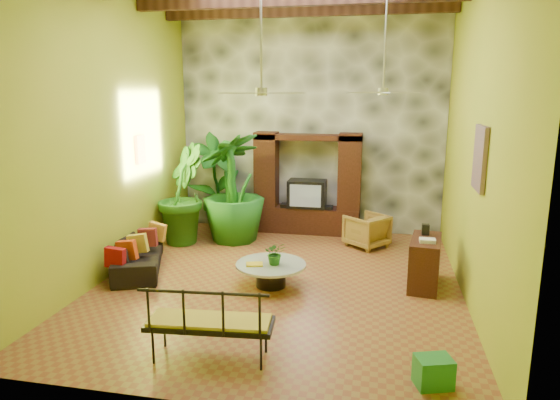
% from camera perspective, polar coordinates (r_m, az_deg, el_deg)
% --- Properties ---
extents(ground, '(7.00, 7.00, 0.00)m').
position_cam_1_polar(ground, '(8.68, -0.03, -9.36)').
color(ground, brown).
rests_on(ground, ground).
extents(back_wall, '(6.00, 0.02, 5.00)m').
position_cam_1_polar(back_wall, '(11.53, 3.49, 8.84)').
color(back_wall, '#9CB228').
rests_on(back_wall, ground).
extents(left_wall, '(0.02, 7.00, 5.00)m').
position_cam_1_polar(left_wall, '(9.17, -18.89, 7.27)').
color(left_wall, '#9CB228').
rests_on(left_wall, ground).
extents(right_wall, '(0.02, 7.00, 5.00)m').
position_cam_1_polar(right_wall, '(8.05, 21.54, 6.43)').
color(right_wall, '#9CB228').
rests_on(right_wall, ground).
extents(stone_accent_wall, '(5.98, 0.10, 4.98)m').
position_cam_1_polar(stone_accent_wall, '(11.47, 3.44, 8.82)').
color(stone_accent_wall, '#373A3F').
rests_on(stone_accent_wall, ground).
extents(entertainment_center, '(2.40, 0.55, 2.30)m').
position_cam_1_polar(entertainment_center, '(11.37, 3.13, 0.99)').
color(entertainment_center, black).
rests_on(entertainment_center, ground).
extents(ceiling_fan_front, '(1.28, 1.28, 1.86)m').
position_cam_1_polar(ceiling_fan_front, '(7.71, -2.14, 13.77)').
color(ceiling_fan_front, '#ABABB0').
rests_on(ceiling_fan_front, ceiling).
extents(ceiling_fan_back, '(1.28, 1.28, 1.86)m').
position_cam_1_polar(ceiling_fan_back, '(9.09, 11.75, 13.33)').
color(ceiling_fan_back, '#ABABB0').
rests_on(ceiling_fan_back, ceiling).
extents(wall_art_mask, '(0.06, 0.32, 0.55)m').
position_cam_1_polar(wall_art_mask, '(10.06, -15.68, 5.58)').
color(wall_art_mask, gold).
rests_on(wall_art_mask, left_wall).
extents(wall_art_painting, '(0.06, 0.70, 0.90)m').
position_cam_1_polar(wall_art_painting, '(7.47, 21.88, 4.46)').
color(wall_art_painting, '#285195').
rests_on(wall_art_painting, right_wall).
extents(sofa, '(1.42, 2.09, 0.57)m').
position_cam_1_polar(sofa, '(9.51, -15.86, -6.04)').
color(sofa, black).
rests_on(sofa, ground).
extents(wicker_armchair, '(1.06, 1.06, 0.69)m').
position_cam_1_polar(wicker_armchair, '(10.62, 9.87, -3.45)').
color(wicker_armchair, brown).
rests_on(wicker_armchair, ground).
extents(tall_plant_a, '(1.44, 1.38, 2.27)m').
position_cam_1_polar(tall_plant_a, '(11.77, -7.37, 2.13)').
color(tall_plant_a, '#195F1B').
rests_on(tall_plant_a, ground).
extents(tall_plant_b, '(1.19, 1.36, 2.12)m').
position_cam_1_polar(tall_plant_b, '(10.83, -11.25, 0.69)').
color(tall_plant_b, '#215A17').
rests_on(tall_plant_b, ground).
extents(tall_plant_c, '(1.76, 1.76, 2.36)m').
position_cam_1_polar(tall_plant_c, '(10.74, -5.33, 1.42)').
color(tall_plant_c, '#1D671B').
rests_on(tall_plant_c, ground).
extents(coffee_table, '(1.17, 1.17, 0.40)m').
position_cam_1_polar(coffee_table, '(8.42, -1.05, -8.18)').
color(coffee_table, black).
rests_on(coffee_table, ground).
extents(centerpiece_plant, '(0.42, 0.39, 0.39)m').
position_cam_1_polar(centerpiece_plant, '(8.27, -0.55, -6.08)').
color(centerpiece_plant, '#1D5516').
rests_on(centerpiece_plant, coffee_table).
extents(yellow_tray, '(0.32, 0.26, 0.03)m').
position_cam_1_polar(yellow_tray, '(8.30, -2.94, -7.35)').
color(yellow_tray, yellow).
rests_on(yellow_tray, coffee_table).
extents(iron_bench, '(1.58, 0.69, 0.57)m').
position_cam_1_polar(iron_bench, '(6.19, -8.26, -13.42)').
color(iron_bench, black).
rests_on(iron_bench, ground).
extents(side_console, '(0.60, 1.09, 0.83)m').
position_cam_1_polar(side_console, '(8.71, 16.21, -6.88)').
color(side_console, '#3C2613').
rests_on(side_console, ground).
extents(green_bin, '(0.46, 0.40, 0.34)m').
position_cam_1_polar(green_bin, '(6.09, 17.13, -18.26)').
color(green_bin, '#217B28').
rests_on(green_bin, ground).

